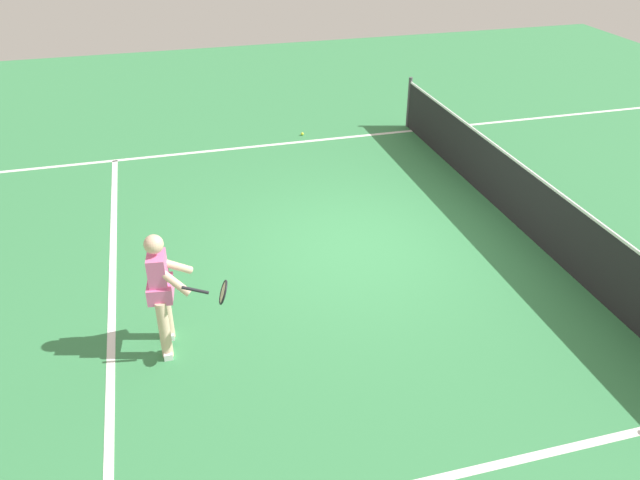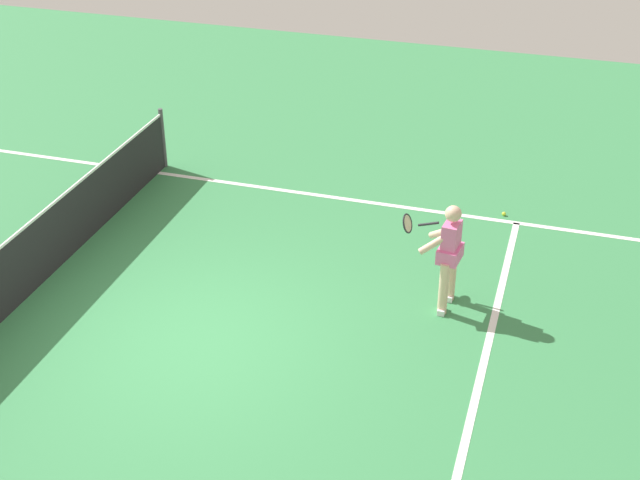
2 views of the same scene
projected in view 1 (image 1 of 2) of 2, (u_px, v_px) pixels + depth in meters
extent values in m
plane|color=#38844C|center=(359.00, 244.00, 9.79)|extent=(25.92, 25.92, 0.00)
cube|color=white|center=(113.00, 279.00, 8.96)|extent=(8.67, 0.10, 0.01)
cube|color=white|center=(295.00, 142.00, 13.39)|extent=(0.10, 17.94, 0.01)
cube|color=white|center=(498.00, 465.00, 6.18)|extent=(0.10, 17.94, 0.01)
cylinder|color=#4C4C51|center=(409.00, 102.00, 13.96)|extent=(0.08, 0.08, 1.10)
cube|color=#232326|center=(518.00, 196.00, 10.13)|extent=(9.19, 0.02, 0.98)
cube|color=white|center=(524.00, 166.00, 9.87)|extent=(9.19, 0.02, 0.04)
cylinder|color=beige|center=(166.00, 311.00, 7.67)|extent=(0.13, 0.13, 0.78)
cylinder|color=beige|center=(164.00, 330.00, 7.37)|extent=(0.13, 0.13, 0.78)
cube|color=white|center=(170.00, 334.00, 7.85)|extent=(0.20, 0.10, 0.08)
cube|color=white|center=(168.00, 353.00, 7.54)|extent=(0.20, 0.10, 0.08)
cube|color=pink|center=(158.00, 275.00, 7.19)|extent=(0.34, 0.24, 0.52)
cube|color=pink|center=(161.00, 289.00, 7.29)|extent=(0.43, 0.33, 0.20)
sphere|color=beige|center=(154.00, 244.00, 6.99)|extent=(0.22, 0.22, 0.22)
cylinder|color=beige|center=(172.00, 265.00, 7.33)|extent=(0.23, 0.48, 0.37)
cylinder|color=beige|center=(171.00, 279.00, 7.07)|extent=(0.33, 0.45, 0.37)
cylinder|color=black|center=(195.00, 290.00, 6.96)|extent=(0.07, 0.30, 0.14)
torus|color=black|center=(223.00, 292.00, 7.03)|extent=(0.30, 0.15, 0.28)
cylinder|color=beige|center=(223.00, 292.00, 7.03)|extent=(0.25, 0.12, 0.23)
sphere|color=#D1E533|center=(302.00, 134.00, 13.74)|extent=(0.07, 0.07, 0.07)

